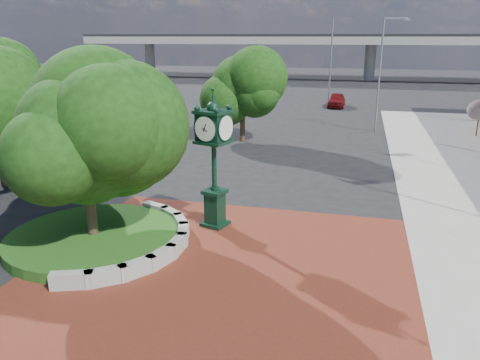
% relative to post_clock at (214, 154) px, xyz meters
% --- Properties ---
extents(ground, '(200.00, 200.00, 0.00)m').
position_rel_post_clock_xyz_m(ground, '(1.25, -2.64, -2.91)').
color(ground, black).
rests_on(ground, ground).
extents(plaza, '(12.00, 12.00, 0.04)m').
position_rel_post_clock_xyz_m(plaza, '(1.25, -3.64, -2.89)').
color(plaza, maroon).
rests_on(plaza, ground).
extents(planter_wall, '(2.96, 6.77, 0.54)m').
position_rel_post_clock_xyz_m(planter_wall, '(-1.46, -2.64, -2.64)').
color(planter_wall, '#9E9B93').
rests_on(planter_wall, ground).
extents(grass_bed, '(6.10, 6.10, 0.40)m').
position_rel_post_clock_xyz_m(grass_bed, '(-3.75, -2.64, -2.71)').
color(grass_bed, '#234915').
rests_on(grass_bed, ground).
extents(overpass, '(90.00, 12.00, 7.50)m').
position_rel_post_clock_xyz_m(overpass, '(1.03, 67.36, 3.63)').
color(overpass, '#9E9B93').
rests_on(overpass, ground).
extents(tree_planter, '(5.20, 5.20, 6.33)m').
position_rel_post_clock_xyz_m(tree_planter, '(-3.75, -2.64, 0.81)').
color(tree_planter, '#38281C').
rests_on(tree_planter, ground).
extents(tree_street, '(4.40, 4.40, 5.45)m').
position_rel_post_clock_xyz_m(tree_street, '(-2.75, 15.36, 0.32)').
color(tree_street, '#38281C').
rests_on(tree_street, ground).
extents(post_clock, '(1.33, 1.33, 5.30)m').
position_rel_post_clock_xyz_m(post_clock, '(0.00, 0.00, 0.00)').
color(post_clock, black).
rests_on(post_clock, ground).
extents(parked_car, '(1.75, 4.30, 1.46)m').
position_rel_post_clock_xyz_m(parked_car, '(2.73, 34.16, -2.18)').
color(parked_car, '#630E0F').
rests_on(parked_car, ground).
extents(street_lamp_near, '(1.89, 0.51, 8.48)m').
position_rel_post_clock_xyz_m(street_lamp_near, '(6.64, 21.20, 2.06)').
color(street_lamp_near, slate).
rests_on(street_lamp_near, ground).
extents(street_lamp_far, '(2.06, 0.36, 9.19)m').
position_rel_post_clock_xyz_m(street_lamp_far, '(1.85, 38.60, 2.47)').
color(street_lamp_far, slate).
rests_on(street_lamp_far, ground).
extents(shrub_far, '(1.20, 1.20, 2.20)m').
position_rel_post_clock_xyz_m(shrub_far, '(13.75, 21.32, -1.32)').
color(shrub_far, '#38281C').
rests_on(shrub_far, ground).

